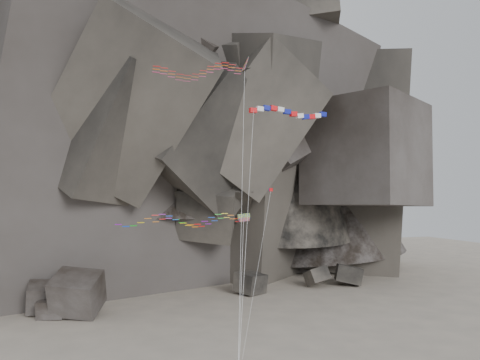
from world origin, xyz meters
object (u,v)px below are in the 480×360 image
object	(u,v)px
banner_kite	(289,114)
pennant_kite	(264,229)
delta_kite	(196,71)
parafoil_kite	(178,220)

from	to	relation	value
banner_kite	pennant_kite	bearing A→B (deg)	-143.35
banner_kite	pennant_kite	world-z (taller)	banner_kite
delta_kite	banner_kite	size ratio (longest dim) A/B	1.18
parafoil_kite	pennant_kite	world-z (taller)	pennant_kite
delta_kite	banner_kite	world-z (taller)	delta_kite
banner_kite	parafoil_kite	xyz separation A→B (m)	(-12.69, -0.95, -11.68)
delta_kite	parafoil_kite	world-z (taller)	delta_kite
parafoil_kite	banner_kite	bearing A→B (deg)	3.13
pennant_kite	delta_kite	bearing A→B (deg)	135.36
banner_kite	delta_kite	bearing A→B (deg)	-174.59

